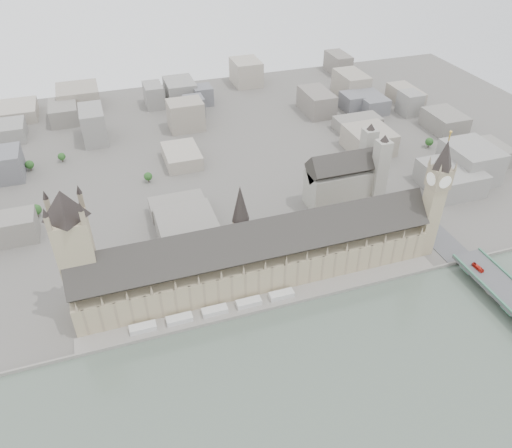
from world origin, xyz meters
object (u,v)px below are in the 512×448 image
object	(u,v)px
elizabeth_tower	(436,191)
westminster_abbey	(346,178)
palace_of_westminster	(257,255)
car_approach	(423,206)
victoria_tower	(75,249)
red_bus_north	(478,267)

from	to	relation	value
elizabeth_tower	westminster_abbey	xyz separation A→B (m)	(-27.08, 87.00, -33.01)
palace_of_westminster	car_approach	distance (m)	168.92
palace_of_westminster	car_approach	xyz separation A→B (m)	(165.66, 30.89, -11.71)
elizabeth_tower	car_approach	distance (m)	69.26
palace_of_westminster	elizabeth_tower	xyz separation A→B (m)	(138.00, -11.70, 35.38)
elizabeth_tower	victoria_tower	xyz separation A→B (m)	(-260.00, 18.00, -2.88)
westminster_abbey	red_bus_north	world-z (taller)	westminster_abbey
car_approach	westminster_abbey	bearing A→B (deg)	135.37
elizabeth_tower	victoria_tower	size ratio (longest dim) A/B	1.07
palace_of_westminster	red_bus_north	distance (m)	166.41
victoria_tower	car_approach	world-z (taller)	victoria_tower
westminster_abbey	car_approach	size ratio (longest dim) A/B	13.26
palace_of_westminster	victoria_tower	world-z (taller)	victoria_tower
palace_of_westminster	westminster_abbey	size ratio (longest dim) A/B	3.90
palace_of_westminster	victoria_tower	bearing A→B (deg)	177.04
red_bus_north	westminster_abbey	bearing A→B (deg)	104.91
red_bus_north	car_approach	distance (m)	84.96
elizabeth_tower	westminster_abbey	size ratio (longest dim) A/B	1.58
car_approach	palace_of_westminster	bearing A→B (deg)	-175.01
red_bus_north	car_approach	xyz separation A→B (m)	(8.51, 84.53, -0.70)
red_bus_north	car_approach	size ratio (longest dim) A/B	2.03
elizabeth_tower	westminster_abbey	bearing A→B (deg)	107.29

